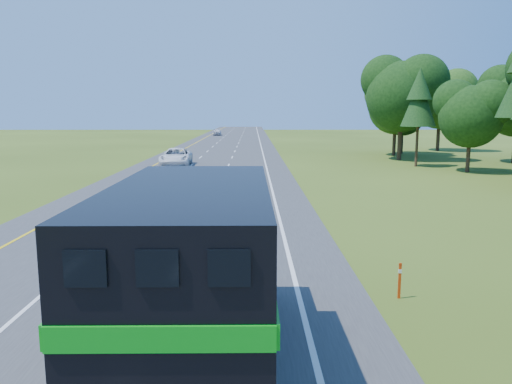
% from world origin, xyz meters
% --- Properties ---
extents(road, '(15.00, 260.00, 0.04)m').
position_xyz_m(road, '(0.00, 50.00, 0.02)').
color(road, '#38383A').
rests_on(road, ground).
extents(lane_markings, '(11.15, 260.00, 0.01)m').
position_xyz_m(lane_markings, '(0.00, 50.00, 0.04)').
color(lane_markings, yellow).
rests_on(lane_markings, road).
extents(horse_truck, '(2.84, 8.80, 3.89)m').
position_xyz_m(horse_truck, '(3.09, 7.73, 2.12)').
color(horse_truck, black).
rests_on(horse_truck, road).
extents(white_suv, '(3.08, 6.21, 1.69)m').
position_xyz_m(white_suv, '(-3.27, 46.96, 0.89)').
color(white_suv, white).
rests_on(white_suv, road).
extents(far_car, '(1.91, 4.47, 1.51)m').
position_xyz_m(far_car, '(-3.80, 111.57, 0.79)').
color(far_car, silver).
rests_on(far_car, road).
extents(delineator, '(0.08, 0.05, 1.03)m').
position_xyz_m(delineator, '(8.32, 11.75, 0.55)').
color(delineator, red).
rests_on(delineator, ground).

